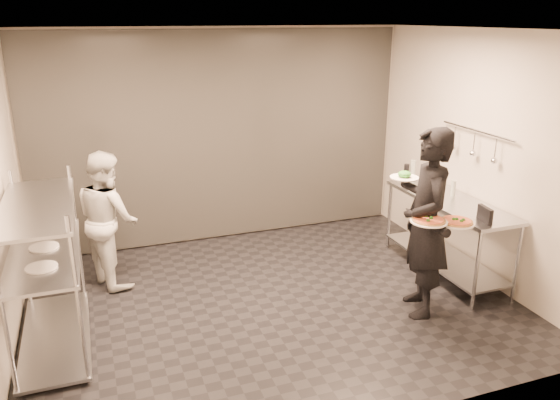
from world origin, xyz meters
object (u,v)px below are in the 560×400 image
object	(u,v)px
prep_counter	(448,223)
pos_monitor	(485,214)
waiter	(426,223)
pizza_plate_far	(456,222)
pizza_plate_near	(429,220)
bottle_clear	(453,188)
bottle_green	(413,170)
salad_plate	(404,176)
bottle_dark	(406,173)
pass_rack	(46,267)
chef	(108,218)

from	to	relation	value
prep_counter	pos_monitor	bearing A→B (deg)	-99.46
waiter	pizza_plate_far	distance (m)	0.30
pizza_plate_near	waiter	bearing A→B (deg)	62.27
bottle_clear	pizza_plate_near	bearing A→B (deg)	-136.41
bottle_green	bottle_clear	bearing A→B (deg)	-82.09
pizza_plate_far	bottle_green	xyz separation A→B (m)	(0.60, 1.69, 0.01)
prep_counter	salad_plate	bearing A→B (deg)	-156.76
pos_monitor	bottle_clear	distance (m)	0.85
waiter	bottle_green	distance (m)	1.65
bottle_green	bottle_dark	size ratio (longest dim) A/B	1.19
pizza_plate_far	salad_plate	size ratio (longest dim) A/B	1.20
prep_counter	bottle_clear	world-z (taller)	bottle_clear
pos_monitor	waiter	bearing A→B (deg)	-178.23
prep_counter	bottle_green	xyz separation A→B (m)	(-0.00, 0.80, 0.43)
bottle_dark	prep_counter	bearing A→B (deg)	-83.43
pos_monitor	bottle_green	xyz separation A→B (m)	(0.12, 1.52, 0.05)
pos_monitor	bottle_dark	bearing A→B (deg)	96.19
pass_rack	chef	bearing A→B (deg)	61.45
waiter	chef	world-z (taller)	waiter
pass_rack	bottle_clear	distance (m)	4.44
pizza_plate_far	pos_monitor	xyz separation A→B (m)	(0.48, 0.17, -0.04)
pass_rack	salad_plate	bearing A→B (deg)	-6.28
waiter	chef	xyz separation A→B (m)	(-2.95, 1.76, -0.19)
chef	pos_monitor	xyz separation A→B (m)	(3.61, -1.82, 0.23)
pizza_plate_near	pos_monitor	world-z (taller)	pizza_plate_near
prep_counter	bottle_green	size ratio (longest dim) A/B	6.72
waiter	pos_monitor	distance (m)	0.66
pos_monitor	pizza_plate_far	bearing A→B (deg)	-153.65
prep_counter	pizza_plate_far	bearing A→B (deg)	-123.99
pass_rack	bottle_green	bearing A→B (deg)	10.50
pizza_plate_near	bottle_clear	distance (m)	1.33
salad_plate	pos_monitor	world-z (taller)	salad_plate
prep_counter	bottle_clear	size ratio (longest dim) A/B	9.52
pass_rack	salad_plate	xyz separation A→B (m)	(3.44, -0.38, 0.62)
salad_plate	pos_monitor	size ratio (longest dim) A/B	1.30
salad_plate	bottle_dark	bearing A→B (deg)	56.04
waiter	pizza_plate_far	bearing A→B (deg)	56.61
pizza_plate_far	bottle_clear	size ratio (longest dim) A/B	1.83
pos_monitor	bottle_clear	world-z (taller)	bottle_clear
pass_rack	bottle_clear	bearing A→B (deg)	1.30
waiter	bottle_clear	bearing A→B (deg)	148.56
prep_counter	pizza_plate_near	world-z (taller)	pizza_plate_near
prep_counter	pizza_plate_far	world-z (taller)	pizza_plate_far
salad_plate	pass_rack	bearing A→B (deg)	173.72
chef	bottle_clear	xyz separation A→B (m)	(3.83, -1.00, 0.24)
chef	bottle_green	world-z (taller)	chef
pizza_plate_near	bottle_green	xyz separation A→B (m)	(0.87, 1.62, -0.01)
pizza_plate_far	bottle_dark	bearing A→B (deg)	73.33
bottle_dark	salad_plate	bearing A→B (deg)	-123.96
pass_rack	prep_counter	size ratio (longest dim) A/B	0.89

